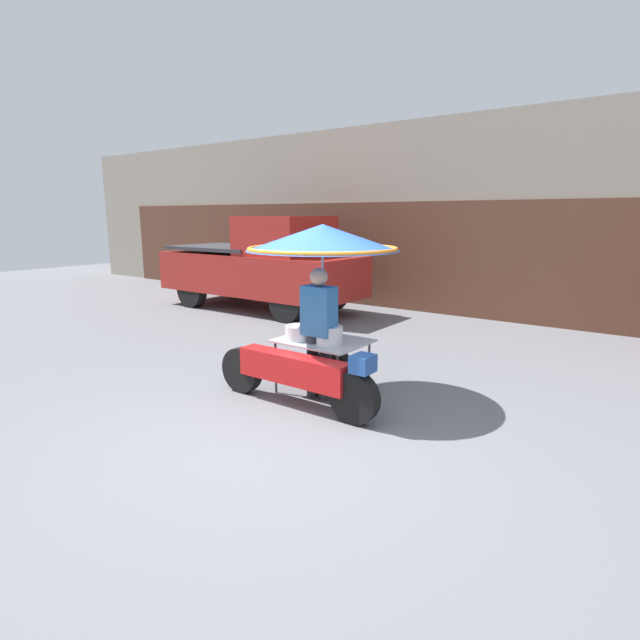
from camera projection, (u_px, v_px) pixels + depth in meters
name	position (u px, v px, depth m)	size (l,w,h in m)	color
ground_plane	(282.00, 436.00, 4.85)	(36.00, 36.00, 0.00)	slate
shopfront_building	(518.00, 218.00, 10.57)	(28.00, 2.06, 4.11)	gray
vendor_motorcycle_cart	(319.00, 267.00, 5.67)	(2.15, 1.76, 2.01)	black
vendor_person	(319.00, 327.00, 5.70)	(0.38, 0.22, 1.53)	#2D2D33
pickup_truck	(264.00, 266.00, 11.17)	(4.81, 1.81, 2.09)	black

